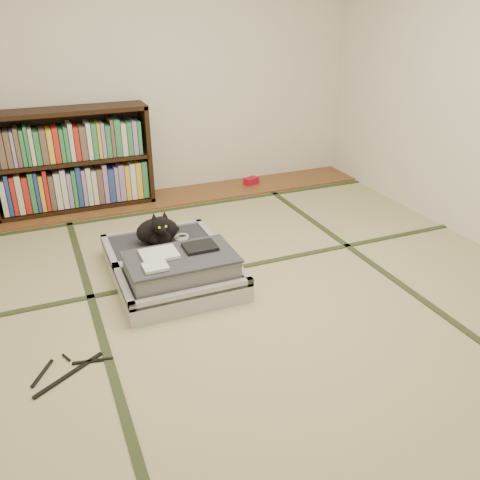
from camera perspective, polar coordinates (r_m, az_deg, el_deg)
name	(u,v)px	position (r m, az deg, el deg)	size (l,w,h in m)	color
floor	(253,296)	(3.39, 1.52, -6.30)	(4.50, 4.50, 0.00)	tan
wood_strip	(171,197)	(5.10, -7.74, 4.79)	(4.00, 0.50, 0.02)	brown
red_item	(251,181)	(5.38, 1.26, 6.66)	(0.15, 0.09, 0.07)	#AA0D24
room_shell	(256,65)	(2.90, 1.86, 19.07)	(4.50, 4.50, 4.50)	white
tatami_borders	(226,263)	(3.78, -1.54, -2.63)	(4.00, 4.50, 0.01)	#2D381E
bookcase	(72,162)	(4.89, -18.35, 8.31)	(1.41, 0.32, 0.92)	black
suitcase	(173,266)	(3.55, -7.54, -2.89)	(0.80, 1.07, 0.31)	#B7B8BC
cat	(158,231)	(3.74, -9.16, 1.02)	(0.36, 0.36, 0.29)	black
cable_coil	(182,237)	(3.84, -6.57, 0.33)	(0.11, 0.11, 0.03)	white
hanger	(69,370)	(2.91, -18.70, -13.70)	(0.43, 0.31, 0.01)	black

